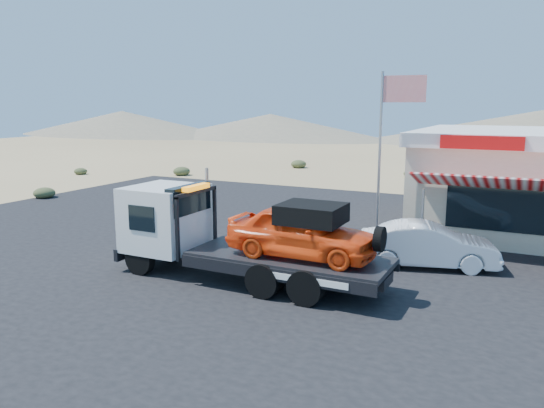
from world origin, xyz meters
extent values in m
plane|color=#907952|center=(0.00, 0.00, 0.00)|extent=(120.00, 120.00, 0.00)
cube|color=black|center=(2.00, 3.00, 0.01)|extent=(32.00, 24.00, 0.02)
cylinder|color=black|center=(-0.44, -2.32, 0.47)|extent=(0.91, 0.27, 0.91)
cylinder|color=black|center=(-0.44, -0.51, 0.47)|extent=(0.91, 0.27, 0.91)
cylinder|color=black|center=(3.65, -2.32, 0.47)|extent=(0.91, 0.50, 0.91)
cylinder|color=black|center=(3.65, -0.51, 0.47)|extent=(0.91, 0.50, 0.91)
cylinder|color=black|center=(4.83, -2.32, 0.47)|extent=(0.91, 0.50, 0.91)
cylinder|color=black|center=(4.83, -0.51, 0.47)|extent=(0.91, 0.50, 0.91)
cube|color=black|center=(2.92, -1.41, 0.61)|extent=(7.44, 0.91, 0.27)
cube|color=silver|center=(-0.16, -1.41, 1.56)|extent=(2.00, 2.13, 1.91)
cube|color=black|center=(0.70, -1.41, 2.20)|extent=(0.32, 1.82, 0.82)
cube|color=black|center=(0.97, -1.41, 1.52)|extent=(0.09, 2.00, 1.82)
cube|color=orange|center=(0.97, -1.41, 2.56)|extent=(0.23, 1.09, 0.14)
cube|color=black|center=(3.92, -1.41, 0.86)|extent=(5.45, 2.09, 0.14)
imported|color=#F94411|center=(4.28, -1.41, 1.61)|extent=(4.00, 1.61, 1.36)
cube|color=black|center=(4.56, -1.41, 2.13)|extent=(1.63, 1.36, 0.50)
imported|color=silver|center=(6.92, 2.19, 0.69)|extent=(4.31, 2.49, 1.34)
cube|color=red|center=(8.00, 4.74, 3.67)|extent=(2.60, 0.12, 0.45)
cylinder|color=#99999E|center=(6.50, 3.30, 1.12)|extent=(0.08, 0.08, 2.20)
cylinder|color=#99999E|center=(4.70, 4.50, 3.02)|extent=(0.10, 0.10, 6.00)
cube|color=#B20C14|center=(5.45, 4.50, 5.42)|extent=(1.50, 0.02, 0.90)
ellipsoid|color=#333B20|center=(-13.56, 5.51, 0.30)|extent=(1.12, 1.12, 0.60)
ellipsoid|color=#333B20|center=(-19.15, 13.40, 0.24)|extent=(0.91, 0.91, 0.49)
ellipsoid|color=#333B20|center=(-12.47, 16.23, 0.32)|extent=(1.18, 1.18, 0.63)
ellipsoid|color=#333B20|center=(-6.92, 23.92, 0.32)|extent=(1.21, 1.21, 0.65)
ellipsoid|color=#333B20|center=(2.07, 22.51, 0.26)|extent=(0.95, 0.95, 0.51)
cone|color=#726B59|center=(-25.00, 55.00, 1.75)|extent=(36.00, 36.00, 3.50)
cone|color=#726B59|center=(10.00, 58.00, 2.10)|extent=(44.00, 44.00, 4.20)
cone|color=#726B59|center=(-50.00, 52.00, 1.90)|extent=(40.00, 40.00, 3.80)
camera|label=1|loc=(9.64, -13.88, 4.92)|focal=35.00mm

